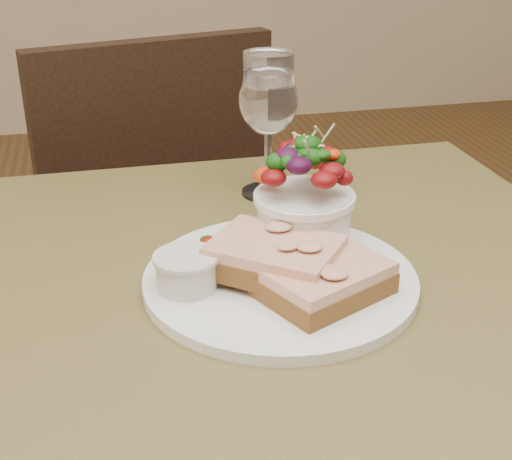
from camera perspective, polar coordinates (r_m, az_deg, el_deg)
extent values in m
cube|color=#493D1F|center=(0.74, 1.11, -6.58)|extent=(0.80, 0.80, 0.04)
cylinder|color=black|center=(1.23, -19.39, -14.66)|extent=(0.05, 0.05, 0.71)
cylinder|color=black|center=(1.31, 11.95, -10.67)|extent=(0.05, 0.05, 0.71)
cube|color=black|center=(1.52, -9.69, -0.85)|extent=(0.51, 0.51, 0.04)
cube|color=black|center=(1.26, -7.74, 4.81)|extent=(0.42, 0.14, 0.45)
cube|color=black|center=(1.63, -9.10, -7.92)|extent=(0.44, 0.44, 0.45)
cylinder|color=white|center=(0.74, 1.94, -4.01)|extent=(0.28, 0.28, 0.01)
cube|color=#4D3314|center=(0.70, 5.47, -4.37)|extent=(0.15, 0.13, 0.02)
cube|color=beige|center=(0.69, 5.53, -3.20)|extent=(0.14, 0.13, 0.01)
cube|color=#4D3314|center=(0.72, 1.52, -2.58)|extent=(0.16, 0.15, 0.02)
cube|color=beige|center=(0.71, 1.54, -1.39)|extent=(0.15, 0.15, 0.01)
cylinder|color=silver|center=(0.71, -5.60, -3.29)|extent=(0.06, 0.06, 0.04)
cylinder|color=brown|center=(0.70, -5.65, -2.23)|extent=(0.05, 0.05, 0.01)
cylinder|color=white|center=(0.79, 3.84, 0.93)|extent=(0.10, 0.10, 0.06)
ellipsoid|color=black|center=(0.77, 3.96, 4.73)|extent=(0.09, 0.09, 0.06)
ellipsoid|color=black|center=(0.78, -2.86, -1.23)|extent=(0.04, 0.04, 0.01)
sphere|color=maroon|center=(0.77, -3.83, -1.35)|extent=(0.02, 0.02, 0.02)
cylinder|color=white|center=(0.96, 0.95, 3.06)|extent=(0.07, 0.07, 0.00)
cylinder|color=white|center=(0.94, 0.97, 5.69)|extent=(0.01, 0.01, 0.09)
ellipsoid|color=white|center=(0.92, 1.00, 10.38)|extent=(0.08, 0.08, 0.09)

